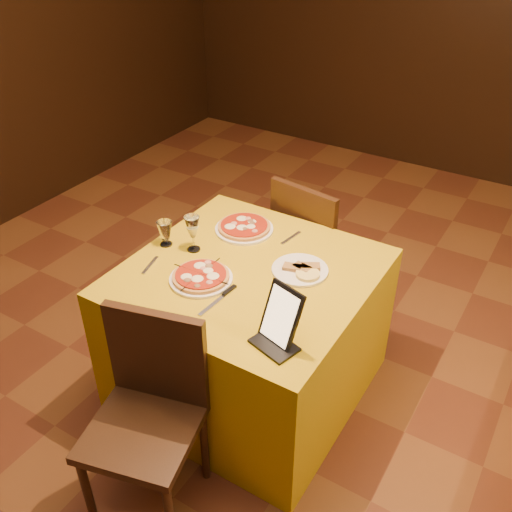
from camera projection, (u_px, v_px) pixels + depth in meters
The scene contains 13 objects.
floor at pixel (296, 464), 2.66m from camera, with size 6.00×7.00×0.01m, color #5E2D19.
main_table at pixel (250, 331), 2.86m from camera, with size 1.10×1.10×0.75m, color #C09C0C.
chair_main_near at pixel (142, 431), 2.25m from camera, with size 0.40×0.40×0.91m, color black, non-canonical shape.
chair_main_far at pixel (320, 246), 3.37m from camera, with size 0.36×0.36×0.91m, color black, non-canonical shape.
pizza_near at pixel (201, 277), 2.58m from camera, with size 0.29×0.29×0.03m.
pizza_far at pixel (244, 228), 2.94m from camera, with size 0.30×0.30×0.03m.
cutlet_dish at pixel (300, 269), 2.64m from camera, with size 0.26×0.26×0.03m.
wine_glass at pixel (193, 233), 2.74m from camera, with size 0.07×0.07×0.19m, color #EFF58B, non-canonical shape.
water_glass at pixel (165, 234), 2.80m from camera, with size 0.07×0.07×0.13m, color white, non-canonical shape.
tablet at pixel (281, 316), 2.19m from camera, with size 0.17×0.01×0.24m, color black.
knife at pixel (217, 301), 2.45m from camera, with size 0.24×0.02×0.01m, color silver.
fork_near at pixel (150, 265), 2.68m from camera, with size 0.15×0.02×0.01m, color silver.
fork_far at pixel (291, 238), 2.88m from camera, with size 0.15×0.02×0.01m, color silver.
Camera 1 is at (0.72, -1.52, 2.28)m, focal length 40.00 mm.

